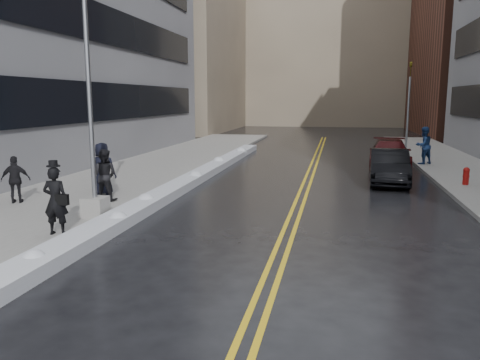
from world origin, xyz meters
The scene contains 17 objects.
ground centered at (0.00, 0.00, 0.00)m, with size 160.00×160.00×0.00m, color black.
sidewalk_west centered at (-5.75, 10.00, 0.07)m, with size 5.50×50.00×0.15m, color gray.
lane_line_left centered at (2.35, 10.00, 0.00)m, with size 0.12×50.00×0.01m, color gold.
lane_line_right centered at (2.65, 10.00, 0.00)m, with size 0.12×50.00×0.01m, color gold.
snow_ridge centered at (-2.45, 8.00, 0.17)m, with size 0.90×30.00×0.34m, color silver.
building_west_far centered at (-15.50, 44.00, 9.00)m, with size 14.00×22.00×18.00m, color gray.
building_far centered at (2.00, 60.00, 11.00)m, with size 36.00×16.00×22.00m, color gray.
lamppost centered at (-3.30, 2.00, 2.53)m, with size 0.65×0.65×7.62m.
fire_hydrant centered at (9.00, 10.00, 0.55)m, with size 0.26×0.26×0.73m.
traffic_signal centered at (8.50, 24.00, 3.40)m, with size 0.16×0.20×6.00m.
pedestrian_fedora centered at (-3.35, 0.11, 1.05)m, with size 0.65×0.43×1.79m, color black.
pedestrian_b centered at (-4.12, 4.17, 1.05)m, with size 0.87×0.68×1.80m, color black.
pedestrian_c centered at (-4.64, 5.04, 1.12)m, with size 0.95×0.62×1.94m, color black.
pedestrian_d centered at (-6.88, 3.21, 0.95)m, with size 0.94×0.39×1.61m, color black.
pedestrian_east centered at (8.34, 16.26, 1.16)m, with size 0.98×0.76×2.02m, color navy.
car_black centered at (6.00, 10.50, 0.74)m, with size 1.57×4.50×1.48m, color black.
car_maroon centered at (6.54, 15.61, 0.74)m, with size 2.08×5.12×1.48m, color #3F0A0C.
Camera 1 is at (3.74, -10.50, 3.65)m, focal length 35.00 mm.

